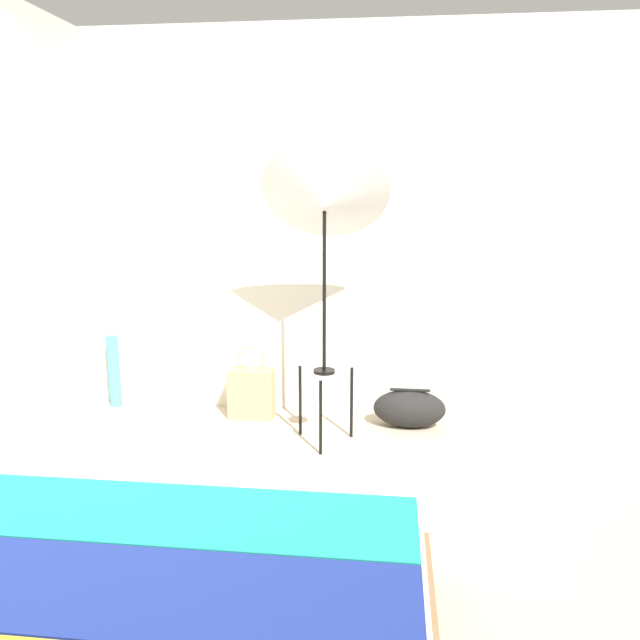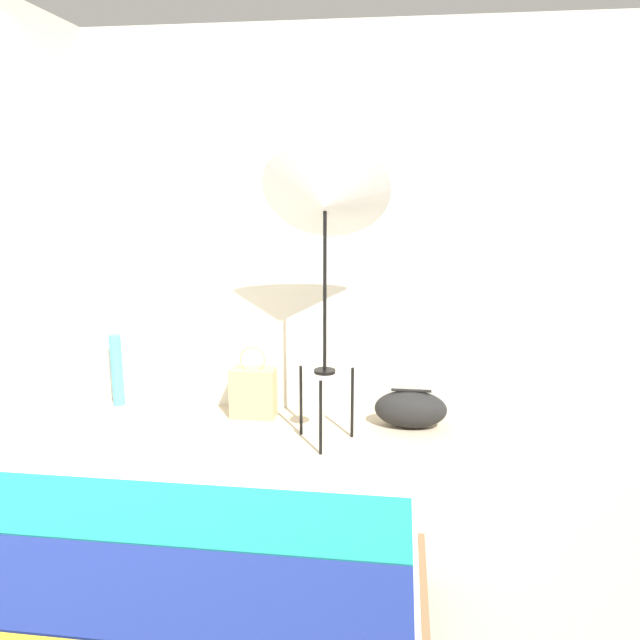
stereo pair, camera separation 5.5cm
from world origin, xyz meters
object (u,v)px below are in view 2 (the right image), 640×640
at_px(photo_umbrella, 325,201).
at_px(duffel_bag, 411,409).
at_px(paper_roll, 117,370).
at_px(tote_bag, 253,392).

relative_size(photo_umbrella, duffel_bag, 3.84).
relative_size(duffel_bag, paper_roll, 0.91).
height_order(photo_umbrella, duffel_bag, photo_umbrella).
bearing_deg(paper_roll, tote_bag, -5.63).
relative_size(photo_umbrella, tote_bag, 3.64).
xyz_separation_m(photo_umbrella, duffel_bag, (0.54, 0.31, -1.36)).
distance_m(photo_umbrella, tote_bag, 1.46).
distance_m(photo_umbrella, paper_roll, 2.05).
relative_size(tote_bag, paper_roll, 0.96).
bearing_deg(tote_bag, duffel_bag, -2.86).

